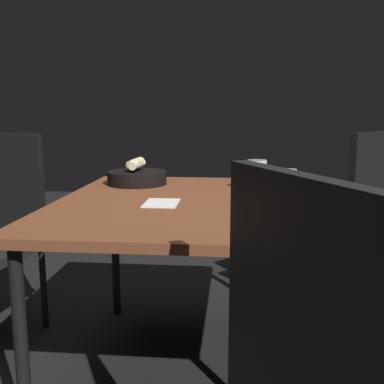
{
  "coord_description": "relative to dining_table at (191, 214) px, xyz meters",
  "views": [
    {
      "loc": [
        1.67,
        0.16,
        1.05
      ],
      "look_at": [
        0.0,
        0.0,
        0.74
      ],
      "focal_mm": 42.86,
      "sensor_mm": 36.0,
      "label": 1
    }
  ],
  "objects": [
    {
      "name": "pepper_shaker",
      "position": [
        -0.28,
        0.4,
        0.09
      ],
      "size": [
        0.05,
        0.05,
        0.08
      ],
      "color": "#BFB299",
      "rests_on": "dining_table"
    },
    {
      "name": "chair_near",
      "position": [
        -0.64,
        0.75,
        -0.12
      ],
      "size": [
        0.62,
        0.62,
        0.95
      ],
      "color": "#2D2D2D",
      "rests_on": "ground"
    },
    {
      "name": "bread_basket",
      "position": [
        -0.34,
        -0.28,
        0.09
      ],
      "size": [
        0.27,
        0.27,
        0.12
      ],
      "color": "black",
      "rests_on": "dining_table"
    },
    {
      "name": "pizza_plate",
      "position": [
        0.16,
        0.3,
        0.07
      ],
      "size": [
        0.26,
        0.26,
        0.04
      ],
      "color": "white",
      "rests_on": "dining_table"
    },
    {
      "name": "beer_glass",
      "position": [
        -0.23,
        0.25,
        0.11
      ],
      "size": [
        0.08,
        0.08,
        0.13
      ],
      "color": "silver",
      "rests_on": "dining_table"
    },
    {
      "name": "dining_table",
      "position": [
        0.0,
        0.0,
        0.0
      ],
      "size": [
        1.16,
        0.99,
        0.71
      ],
      "color": "brown",
      "rests_on": "ground"
    },
    {
      "name": "napkin",
      "position": [
        0.08,
        -0.1,
        0.06
      ],
      "size": [
        0.16,
        0.12,
        0.0
      ],
      "color": "white",
      "rests_on": "dining_table"
    },
    {
      "name": "ground",
      "position": [
        0.0,
        0.0,
        -0.66
      ],
      "size": [
        8.0,
        8.0,
        0.0
      ],
      "primitive_type": "plane",
      "color": "black"
    }
  ]
}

